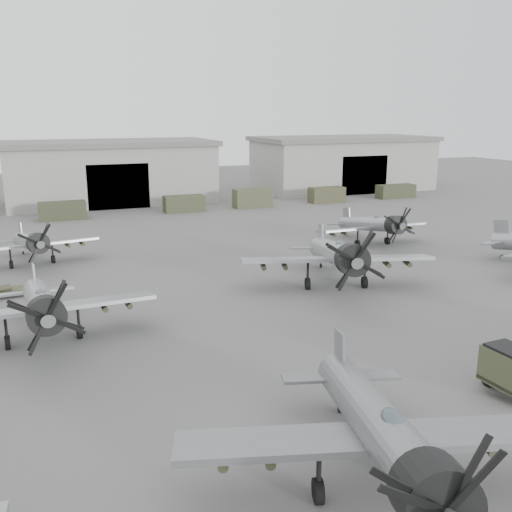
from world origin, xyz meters
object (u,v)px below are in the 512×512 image
at_px(aircraft_near_1, 384,434).
at_px(aircraft_mid_1, 41,305).
at_px(aircraft_mid_2, 338,255).
at_px(aircraft_far_0, 31,242).
at_px(aircraft_far_1, 374,225).

relative_size(aircraft_near_1, aircraft_mid_1, 1.09).
relative_size(aircraft_mid_2, aircraft_far_0, 1.25).
xyz_separation_m(aircraft_near_1, aircraft_far_1, (20.72, 32.05, -0.42)).
height_order(aircraft_near_1, aircraft_mid_1, aircraft_near_1).
distance_m(aircraft_mid_1, aircraft_far_1, 33.54).
distance_m(aircraft_near_1, aircraft_far_1, 38.17).
xyz_separation_m(aircraft_near_1, aircraft_far_0, (-10.12, 36.39, -0.46)).
distance_m(aircraft_far_0, aircraft_far_1, 31.14).
relative_size(aircraft_mid_1, aircraft_mid_2, 0.89).
relative_size(aircraft_mid_1, aircraft_far_1, 1.12).
height_order(aircraft_far_0, aircraft_far_1, aircraft_far_1).
xyz_separation_m(aircraft_mid_1, aircraft_far_1, (30.58, 13.77, -0.23)).
bearing_deg(aircraft_far_1, aircraft_mid_1, -156.09).
bearing_deg(aircraft_far_1, aircraft_far_0, 171.64).
distance_m(aircraft_mid_2, aircraft_far_0, 25.59).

